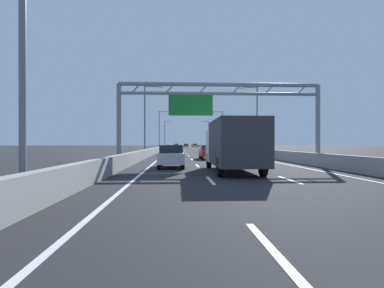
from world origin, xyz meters
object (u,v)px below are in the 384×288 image
at_px(green_car, 186,145).
at_px(yellow_car, 195,145).
at_px(black_car, 176,145).
at_px(streetlamp_left_near, 31,13).
at_px(streetlamp_left_distant, 165,132).
at_px(streetlamp_right_distant, 208,133).
at_px(streetlamp_left_far, 160,128).
at_px(box_truck, 233,144).
at_px(sign_gantry, 216,102).
at_px(streetlamp_right_mid, 255,116).
at_px(orange_car, 216,148).
at_px(streetlamp_left_mid, 147,116).
at_px(red_car, 209,152).
at_px(white_car, 171,156).
at_px(blue_car, 175,151).
at_px(streetlamp_right_far, 221,128).

distance_m(green_car, yellow_car, 3.67).
bearing_deg(black_car, streetlamp_left_near, -91.64).
bearing_deg(streetlamp_left_distant, streetlamp_right_distant, 0.00).
xyz_separation_m(streetlamp_left_far, box_truck, (7.40, -57.76, -3.77)).
height_order(streetlamp_left_near, streetlamp_right_distant, same).
distance_m(sign_gantry, streetlamp_left_far, 52.12).
relative_size(streetlamp_right_mid, yellow_car, 2.12).
bearing_deg(yellow_car, streetlamp_right_mid, -87.50).
bearing_deg(streetlamp_right_mid, green_car, 95.01).
height_order(sign_gantry, streetlamp_left_far, streetlamp_left_far).
bearing_deg(box_truck, orange_car, 84.40).
height_order(sign_gantry, streetlamp_right_distant, streetlamp_right_distant).
relative_size(streetlamp_left_near, streetlamp_right_mid, 1.00).
bearing_deg(streetlamp_right_mid, orange_car, 109.51).
bearing_deg(green_car, box_truck, -90.12).
height_order(sign_gantry, streetlamp_left_distant, streetlamp_left_distant).
bearing_deg(streetlamp_left_mid, box_truck, -73.25).
bearing_deg(streetlamp_left_far, streetlamp_right_distant, 65.77).
relative_size(streetlamp_right_distant, red_car, 2.15).
bearing_deg(yellow_car, box_truck, -92.07).
bearing_deg(white_car, yellow_car, 85.87).
height_order(sign_gantry, streetlamp_left_near, streetlamp_left_near).
bearing_deg(green_car, streetlamp_right_mid, -84.99).
height_order(streetlamp_right_distant, white_car, streetlamp_right_distant).
xyz_separation_m(streetlamp_left_distant, streetlamp_right_distant, (14.93, 0.00, 0.00)).
relative_size(white_car, yellow_car, 0.94).
bearing_deg(sign_gantry, box_truck, -87.84).
bearing_deg(blue_car, white_car, -90.45).
xyz_separation_m(streetlamp_right_mid, blue_car, (-11.05, -6.29, -4.62)).
bearing_deg(white_car, green_car, 87.88).
height_order(streetlamp_left_distant, box_truck, streetlamp_left_distant).
relative_size(black_car, red_car, 0.98).
xyz_separation_m(sign_gantry, white_car, (-3.39, -2.58, -4.04)).
distance_m(streetlamp_right_far, blue_car, 41.25).
bearing_deg(box_truck, red_car, 89.58).
bearing_deg(blue_car, green_car, 87.61).
bearing_deg(sign_gantry, red_car, 87.77).
xyz_separation_m(streetlamp_right_distant, black_car, (-11.22, 29.96, -4.66)).
bearing_deg(green_car, white_car, -92.12).
bearing_deg(white_car, black_car, 90.03).
bearing_deg(streetlamp_left_near, yellow_car, 84.46).
bearing_deg(orange_car, box_truck, -95.60).
height_order(streetlamp_left_far, box_truck, streetlamp_left_far).
xyz_separation_m(streetlamp_right_far, green_car, (-7.30, 50.15, -4.65)).
relative_size(white_car, green_car, 0.99).
height_order(streetlamp_left_far, streetlamp_left_distant, same).
relative_size(streetlamp_left_near, streetlamp_left_far, 1.00).
bearing_deg(white_car, orange_car, 77.54).
xyz_separation_m(streetlamp_left_mid, blue_car, (3.89, -6.29, -4.62)).
height_order(streetlamp_left_far, streetlamp_right_far, same).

